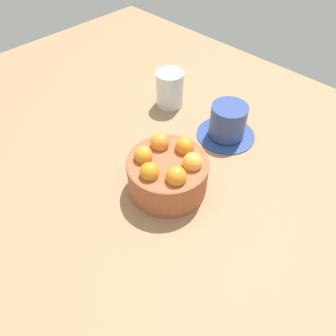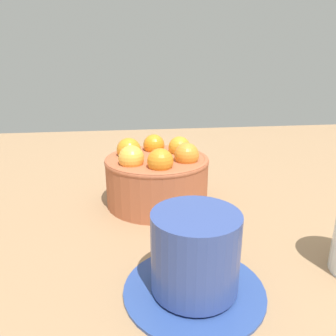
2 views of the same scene
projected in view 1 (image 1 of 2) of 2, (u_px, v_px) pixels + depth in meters
ground_plane at (168, 193)px, 68.26cm from camera, size 159.66×119.31×3.92cm
terracotta_bowl at (168, 172)px, 63.43cm from camera, size 16.16×16.16×10.25cm
coffee_cup at (228, 123)px, 75.24cm from camera, size 13.94×13.94×8.39cm
water_glass at (170, 89)px, 83.42cm from camera, size 7.14×7.14×9.32cm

